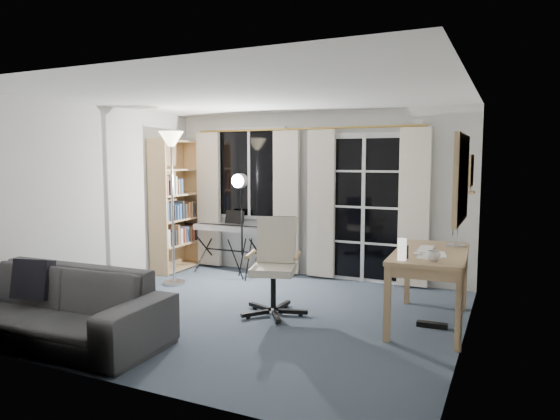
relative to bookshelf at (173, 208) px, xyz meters
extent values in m
cube|color=#3C4A58|center=(2.12, -1.45, -0.97)|extent=(4.50, 4.00, 0.02)
cube|color=white|center=(1.07, 0.53, 0.54)|extent=(1.20, 0.06, 1.40)
cube|color=black|center=(1.07, 0.50, 0.54)|extent=(1.10, 0.02, 1.30)
cube|color=white|center=(1.07, 0.49, 0.54)|extent=(0.04, 0.03, 1.30)
cube|color=white|center=(2.87, 0.53, 0.07)|extent=(1.32, 0.06, 2.11)
cube|color=black|center=(2.57, 0.50, 0.07)|extent=(0.55, 0.02, 1.95)
cube|color=black|center=(3.17, 0.50, 0.07)|extent=(0.55, 0.02, 1.95)
cube|color=white|center=(2.87, 0.49, 0.07)|extent=(0.05, 0.04, 2.05)
cube|color=white|center=(2.87, 0.49, -0.41)|extent=(1.15, 0.03, 0.03)
cube|color=white|center=(2.87, 0.49, 0.09)|extent=(1.15, 0.03, 0.03)
cube|color=white|center=(2.87, 0.49, 0.59)|extent=(1.15, 0.03, 0.03)
cylinder|color=gold|center=(1.97, 0.45, 1.19)|extent=(3.50, 0.03, 0.03)
cube|color=beige|center=(0.37, 0.43, 0.12)|extent=(0.40, 0.07, 2.10)
cube|color=beige|center=(1.72, 0.43, 0.12)|extent=(0.40, 0.07, 2.10)
cube|color=beige|center=(2.27, 0.43, 0.12)|extent=(0.40, 0.07, 2.10)
cube|color=beige|center=(3.57, 0.43, 0.12)|extent=(0.40, 0.07, 2.10)
cube|color=tan|center=(0.05, -0.44, 0.05)|extent=(0.32, 0.04, 2.02)
cube|color=tan|center=(0.02, 0.47, 0.05)|extent=(0.32, 0.04, 2.02)
cube|color=tan|center=(-0.11, 0.01, 0.05)|extent=(0.07, 0.91, 2.02)
cube|color=tan|center=(0.03, 0.02, -0.93)|extent=(0.36, 0.92, 0.03)
cube|color=tan|center=(0.03, 0.02, -0.55)|extent=(0.36, 0.92, 0.03)
cube|color=tan|center=(0.03, 0.02, -0.17)|extent=(0.36, 0.92, 0.03)
cube|color=tan|center=(0.03, 0.02, 0.21)|extent=(0.36, 0.92, 0.03)
cube|color=tan|center=(0.03, 0.02, 0.60)|extent=(0.36, 0.92, 0.03)
cube|color=tan|center=(0.03, 0.02, 1.03)|extent=(0.36, 0.92, 0.03)
cube|color=silver|center=(0.07, -0.35, -0.41)|extent=(0.23, 0.07, 0.26)
cube|color=#A56E45|center=(0.07, -0.25, -0.44)|extent=(0.23, 0.05, 0.21)
cube|color=#292929|center=(0.06, -0.17, -0.42)|extent=(0.23, 0.05, 0.23)
cube|color=#A56E45|center=(0.06, -0.09, -0.39)|extent=(0.23, 0.05, 0.30)
cube|color=silver|center=(0.06, -0.02, -0.42)|extent=(0.23, 0.06, 0.23)
cube|color=#A5482F|center=(0.05, 0.08, -0.42)|extent=(0.23, 0.05, 0.24)
cube|color=#3664A3|center=(0.05, 0.15, -0.42)|extent=(0.23, 0.06, 0.25)
cube|color=#A56E45|center=(0.05, 0.24, -0.43)|extent=(0.23, 0.04, 0.23)
cube|color=#A5482F|center=(0.04, 0.31, -0.42)|extent=(0.23, 0.06, 0.24)
cube|color=#292929|center=(0.04, 0.41, -0.41)|extent=(0.23, 0.04, 0.27)
cube|color=#3664A3|center=(0.07, -0.35, -0.02)|extent=(0.23, 0.04, 0.28)
cube|color=#292929|center=(0.07, -0.28, -0.02)|extent=(0.23, 0.07, 0.27)
cube|color=#292929|center=(0.06, -0.18, -0.04)|extent=(0.23, 0.05, 0.23)
cube|color=#3664A3|center=(0.06, -0.10, -0.05)|extent=(0.23, 0.04, 0.22)
cube|color=#3664A3|center=(0.06, -0.03, -0.04)|extent=(0.23, 0.05, 0.24)
cube|color=#292929|center=(0.05, 0.04, -0.02)|extent=(0.23, 0.04, 0.28)
cube|color=#292929|center=(0.05, 0.12, -0.05)|extent=(0.23, 0.06, 0.22)
cube|color=#C47B49|center=(0.05, 0.20, -0.04)|extent=(0.23, 0.05, 0.23)
cube|color=#A56E45|center=(0.04, 0.29, -0.03)|extent=(0.23, 0.04, 0.25)
cube|color=#292929|center=(0.04, 0.36, -0.04)|extent=(0.23, 0.04, 0.24)
cube|color=#A5482F|center=(0.07, -0.35, 0.37)|extent=(0.23, 0.05, 0.29)
cube|color=#292929|center=(0.07, -0.28, 0.34)|extent=(0.23, 0.04, 0.22)
cube|color=silver|center=(0.06, -0.21, 0.38)|extent=(0.23, 0.04, 0.30)
cube|color=silver|center=(0.06, -0.13, 0.36)|extent=(0.23, 0.04, 0.28)
cube|color=#A56E45|center=(0.06, -0.06, 0.34)|extent=(0.23, 0.04, 0.22)
cube|color=#3664A3|center=(0.06, 0.01, 0.34)|extent=(0.23, 0.05, 0.23)
cylinder|color=#B2B2B7|center=(0.56, -0.75, -0.94)|extent=(0.32, 0.32, 0.03)
cylinder|color=#B2B2B7|center=(0.56, -0.75, 0.03)|extent=(0.03, 0.03, 1.93)
cone|color=#FFE5B2|center=(0.56, -0.75, 1.03)|extent=(0.34, 0.34, 0.20)
cylinder|color=black|center=(0.44, 0.25, -0.63)|extent=(0.03, 0.58, 0.53)
cylinder|color=black|center=(0.44, 0.25, -0.63)|extent=(0.03, 0.58, 0.53)
cylinder|color=black|center=(1.36, 0.24, -0.63)|extent=(0.03, 0.58, 0.53)
cylinder|color=black|center=(1.36, 0.24, -0.63)|extent=(0.03, 0.58, 0.53)
cylinder|color=black|center=(0.90, 0.25, -0.63)|extent=(0.93, 0.03, 0.02)
cube|color=silver|center=(0.90, 0.25, -0.28)|extent=(1.21, 0.31, 0.08)
cube|color=white|center=(0.90, 0.17, -0.25)|extent=(1.11, 0.14, 0.01)
cube|color=black|center=(0.90, 0.21, -0.24)|extent=(1.08, 0.08, 0.01)
cube|color=black|center=(0.90, 0.34, -0.12)|extent=(0.32, 0.07, 0.20)
cylinder|color=black|center=(1.37, -0.09, -0.68)|extent=(0.02, 0.24, 0.62)
cylinder|color=black|center=(1.22, 0.00, -0.68)|extent=(0.21, 0.13, 0.62)
cylinder|color=black|center=(1.21, -0.18, -0.68)|extent=(0.21, 0.13, 0.62)
cylinder|color=black|center=(1.27, -0.09, -0.08)|extent=(0.03, 0.03, 1.07)
cylinder|color=silver|center=(1.27, -0.13, 0.45)|extent=(0.21, 0.11, 0.20)
cylinder|color=white|center=(1.26, -0.20, 0.45)|extent=(0.18, 0.02, 0.18)
cube|color=black|center=(2.61, -1.34, -0.91)|extent=(0.32, 0.14, 0.04)
cylinder|color=black|center=(2.69, -1.32, -0.93)|extent=(0.06, 0.06, 0.05)
cube|color=black|center=(2.41, -1.18, -0.91)|extent=(0.06, 0.32, 0.04)
cylinder|color=black|center=(2.41, -1.10, -0.93)|extent=(0.06, 0.06, 0.05)
cube|color=black|center=(2.19, -1.33, -0.91)|extent=(0.32, 0.16, 0.04)
cylinder|color=black|center=(2.12, -1.30, -0.93)|extent=(0.06, 0.06, 0.05)
cube|color=black|center=(2.26, -1.58, -0.91)|extent=(0.24, 0.29, 0.04)
cylinder|color=black|center=(2.21, -1.64, -0.93)|extent=(0.06, 0.06, 0.05)
cube|color=black|center=(2.52, -1.59, -0.91)|extent=(0.22, 0.30, 0.04)
cylinder|color=black|center=(2.57, -1.66, -0.93)|extent=(0.06, 0.06, 0.05)
cylinder|color=black|center=(2.40, -1.41, -0.68)|extent=(0.07, 0.07, 0.40)
cube|color=beige|center=(2.40, -1.41, -0.45)|extent=(0.57, 0.57, 0.08)
cube|color=beige|center=(2.34, -1.19, -0.15)|extent=(0.46, 0.24, 0.53)
cube|color=black|center=(2.33, -1.15, -0.13)|extent=(0.43, 0.21, 0.49)
cylinder|color=tan|center=(2.14, -1.46, -0.29)|extent=(0.15, 0.40, 0.04)
cylinder|color=tan|center=(2.65, -1.31, -0.29)|extent=(0.15, 0.40, 0.04)
cube|color=#AA7C57|center=(4.00, -0.99, -0.21)|extent=(0.79, 1.47, 0.04)
cube|color=#AA7C57|center=(4.00, -0.99, -0.28)|extent=(0.75, 1.42, 0.10)
cube|color=#AA7C57|center=(3.72, -1.68, -0.60)|extent=(0.06, 0.06, 0.73)
cube|color=#AA7C57|center=(4.36, -1.65, -0.60)|extent=(0.06, 0.06, 0.73)
cube|color=#AA7C57|center=(3.65, -0.34, -0.60)|extent=(0.06, 0.06, 0.73)
cube|color=#AA7C57|center=(4.29, -0.30, -0.60)|extent=(0.06, 0.06, 0.73)
cube|color=silver|center=(4.20, -0.54, -0.18)|extent=(0.19, 0.13, 0.02)
cube|color=silver|center=(4.20, -0.54, -0.05)|extent=(0.04, 0.03, 0.22)
cube|color=silver|center=(4.20, -0.54, 0.12)|extent=(0.06, 0.55, 0.35)
cube|color=black|center=(4.18, -0.55, 0.12)|extent=(0.04, 0.51, 0.31)
cube|color=white|center=(3.95, -0.94, -0.18)|extent=(0.17, 0.44, 0.02)
cube|color=white|center=(3.91, -1.25, -0.18)|extent=(0.07, 0.11, 0.02)
cube|color=white|center=(4.06, -1.14, -0.19)|extent=(0.28, 0.34, 0.01)
cube|color=white|center=(4.04, -1.35, -0.19)|extent=(0.22, 0.16, 0.00)
cube|color=black|center=(3.84, -1.46, -0.13)|extent=(0.05, 0.04, 0.12)
cylinder|color=white|center=(3.82, -1.56, -0.09)|extent=(0.09, 0.09, 0.20)
cube|color=black|center=(4.06, -1.09, -0.93)|extent=(0.31, 0.10, 0.05)
imported|color=silver|center=(4.10, -1.49, -0.13)|extent=(0.13, 0.11, 0.13)
cube|color=tan|center=(4.35, -1.80, 0.59)|extent=(0.04, 0.94, 0.74)
cube|color=white|center=(4.33, -1.80, 0.59)|extent=(0.01, 0.84, 0.64)
cube|color=tan|center=(4.35, -0.90, 0.64)|extent=(0.03, 0.42, 0.32)
cube|color=#66AE57|center=(4.34, -0.90, 0.64)|extent=(0.00, 0.36, 0.26)
cube|color=tan|center=(4.28, -0.40, 0.39)|extent=(0.16, 0.30, 0.02)
cone|color=beige|center=(4.28, -0.40, 0.48)|extent=(0.12, 0.12, 0.15)
imported|color=#313033|center=(0.82, -3.00, -0.51)|extent=(2.34, 0.76, 0.90)
cube|color=black|center=(0.49, -2.90, -0.43)|extent=(0.42, 0.29, 0.41)
camera|label=1|loc=(4.74, -6.24, 0.75)|focal=32.00mm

